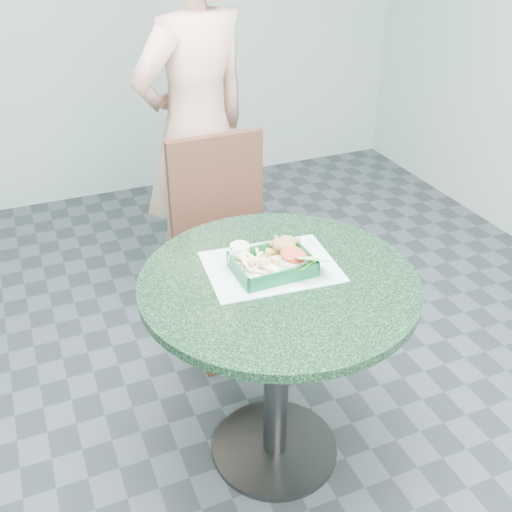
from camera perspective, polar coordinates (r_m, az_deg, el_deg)
name	(u,v)px	position (r m, az deg, el deg)	size (l,w,h in m)	color
floor	(275,449)	(2.36, 1.79, -17.91)	(4.00, 5.00, 0.02)	#303335
cafe_table	(278,327)	(1.96, 2.07, -6.74)	(0.87, 0.87, 0.75)	#353535
dining_chair	(226,231)	(2.59, -2.92, 2.39)	(0.42, 0.42, 0.93)	brown
diner_person	(195,103)	(2.71, -5.81, 14.29)	(0.73, 0.48, 1.99)	tan
placemat	(271,272)	(1.91, 1.43, -1.52)	(0.41, 0.31, 0.00)	#ABD0CF
food_basket	(272,272)	(1.88, 1.56, -1.56)	(0.24, 0.17, 0.05)	#0E552D
crab_sandwich	(285,253)	(1.91, 2.77, 0.29)	(0.12, 0.12, 0.07)	tan
fries_pile	(251,266)	(1.87, -0.50, -0.95)	(0.10, 0.11, 0.04)	#F1D38E
sauce_ramekin	(240,254)	(1.91, -1.52, 0.20)	(0.06, 0.06, 0.03)	white
garnish_cup	(297,266)	(1.86, 3.93, -0.96)	(0.13, 0.13, 0.05)	white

